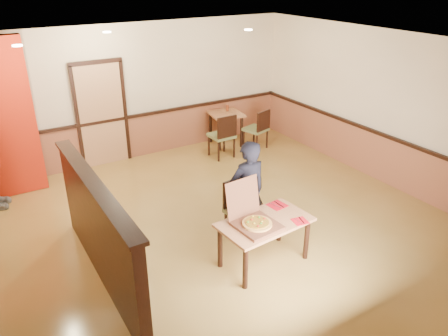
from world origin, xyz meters
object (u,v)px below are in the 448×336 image
at_px(diner_chair, 241,207).
at_px(diner, 247,193).
at_px(condiment, 227,108).
at_px(main_table, 265,228).
at_px(side_chair_left, 223,134).
at_px(pizza_box, 254,220).
at_px(side_table, 226,121).
at_px(side_chair_right, 258,128).

relative_size(diner_chair, diner, 0.57).
height_order(diner_chair, condiment, diner_chair).
bearing_deg(main_table, diner, 75.27).
height_order(diner_chair, side_chair_left, side_chair_left).
bearing_deg(condiment, main_table, -115.59).
bearing_deg(diner_chair, pizza_box, -118.06).
bearing_deg(side_table, main_table, -114.90).
bearing_deg(main_table, side_table, 60.74).
relative_size(side_table, condiment, 5.86).
bearing_deg(diner, condiment, -117.30).
distance_m(diner_chair, pizza_box, 0.82).
xyz_separation_m(main_table, side_table, (1.89, 4.08, 0.02)).
distance_m(diner_chair, side_chair_right, 3.56).
bearing_deg(condiment, diner, -117.75).
height_order(side_chair_right, pizza_box, pizza_box).
bearing_deg(side_chair_right, diner_chair, 33.32).
xyz_separation_m(main_table, diner_chair, (0.09, 0.73, -0.06)).
bearing_deg(diner_chair, condiment, 53.29).
xyz_separation_m(side_chair_right, diner, (-2.26, -2.89, 0.30)).
relative_size(side_chair_right, diner, 0.57).
height_order(main_table, diner, diner).
distance_m(side_chair_right, side_table, 0.78).
bearing_deg(main_table, side_chair_left, 62.94).
height_order(side_table, diner, diner).
xyz_separation_m(side_chair_left, diner, (-1.34, -2.88, 0.27)).
bearing_deg(condiment, pizza_box, -117.52).
xyz_separation_m(main_table, condiment, (2.02, 4.22, 0.26)).
distance_m(side_table, pizza_box, 4.59).
xyz_separation_m(diner, pizza_box, (-0.29, -0.59, -0.06)).
xyz_separation_m(side_chair_right, pizza_box, (-2.55, -3.47, 0.24)).
xyz_separation_m(side_chair_left, side_table, (0.45, 0.62, 0.05)).
height_order(side_chair_right, condiment, side_chair_right).
relative_size(side_chair_left, side_table, 1.20).
distance_m(main_table, side_table, 4.50).
height_order(side_chair_left, condiment, side_chair_left).
relative_size(diner, pizza_box, 2.40).
relative_size(diner_chair, side_table, 1.14).
height_order(diner_chair, pizza_box, pizza_box).
relative_size(main_table, side_chair_left, 1.34).
bearing_deg(main_table, condiment, 60.04).
relative_size(main_table, diner_chair, 1.41).
distance_m(side_chair_right, diner, 3.68).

